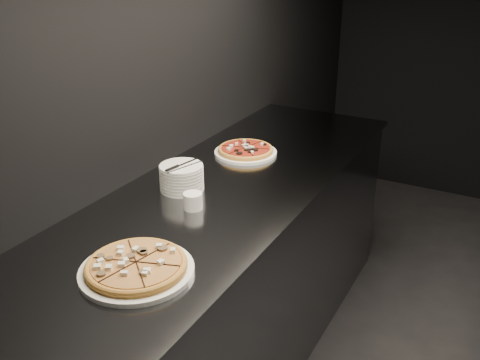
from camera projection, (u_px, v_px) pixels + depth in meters
The scene contains 7 objects.
wall_left at pixel (142, 62), 2.17m from camera, with size 0.02×5.00×2.80m, color black.
counter at pixel (224, 280), 2.39m from camera, with size 0.74×2.44×0.92m.
pizza_mushroom at pixel (136, 267), 1.63m from camera, with size 0.40×0.40×0.04m.
pizza_tomato at pixel (246, 150), 2.55m from camera, with size 0.33×0.33×0.03m.
plate_stack at pixel (182, 177), 2.17m from camera, with size 0.18×0.18×0.11m.
cutlery at pixel (181, 166), 2.13m from camera, with size 0.09×0.18×0.01m.
ramekin at pixel (193, 200), 2.02m from camera, with size 0.07×0.07×0.06m.
Camera 1 is at (-1.10, -1.72, 1.85)m, focal length 40.00 mm.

